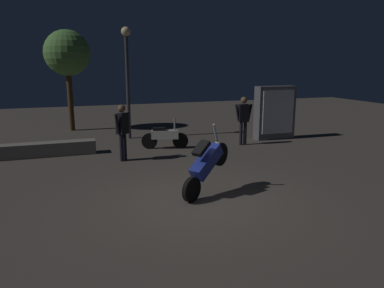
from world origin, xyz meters
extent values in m
plane|color=#4C443D|center=(0.00, 0.00, 0.00)|extent=(40.00, 40.00, 0.00)
cylinder|color=black|center=(-0.18, 0.01, 0.28)|extent=(0.52, 0.39, 0.56)
cylinder|color=black|center=(0.74, 0.61, 0.86)|extent=(0.52, 0.39, 0.56)
cube|color=navy|center=(0.28, 0.31, 0.80)|extent=(0.97, 0.78, 0.76)
cube|color=black|center=(0.11, 0.20, 1.15)|extent=(0.49, 0.43, 0.32)
cylinder|color=gray|center=(0.57, 0.50, 1.41)|extent=(0.20, 0.16, 0.44)
sphere|color=#F2EABF|center=(0.66, 0.55, 1.14)|extent=(0.12, 0.12, 0.12)
cylinder|color=black|center=(0.09, 5.38, 0.28)|extent=(0.57, 0.25, 0.56)
cylinder|color=black|center=(1.15, 5.08, 0.28)|extent=(0.57, 0.25, 0.56)
cube|color=beige|center=(0.62, 5.23, 0.51)|extent=(1.00, 0.55, 0.30)
cube|color=black|center=(0.43, 5.28, 0.71)|extent=(0.49, 0.35, 0.10)
cylinder|color=gray|center=(0.96, 5.13, 0.89)|extent=(0.07, 0.07, 0.45)
sphere|color=#F2EABF|center=(1.05, 5.10, 0.56)|extent=(0.12, 0.12, 0.12)
cylinder|color=black|center=(-0.98, 4.09, 0.43)|extent=(0.12, 0.12, 0.85)
cylinder|color=black|center=(-1.10, 3.98, 0.43)|extent=(0.12, 0.12, 0.85)
cube|color=black|center=(-1.04, 4.04, 1.17)|extent=(0.43, 0.42, 0.64)
sphere|color=brown|center=(-1.04, 4.04, 1.64)|extent=(0.24, 0.24, 0.24)
cylinder|color=black|center=(-0.87, 4.20, 1.20)|extent=(0.20, 0.19, 0.58)
cylinder|color=black|center=(-1.21, 3.87, 1.20)|extent=(0.20, 0.19, 0.58)
cylinder|color=black|center=(3.60, 4.86, 0.43)|extent=(0.12, 0.12, 0.87)
cylinder|color=black|center=(3.44, 4.88, 0.43)|extent=(0.12, 0.12, 0.87)
cube|color=black|center=(3.52, 4.87, 1.19)|extent=(0.39, 0.28, 0.65)
sphere|color=brown|center=(3.52, 4.87, 1.67)|extent=(0.24, 0.24, 0.24)
cylinder|color=black|center=(3.76, 4.84, 1.23)|extent=(0.20, 0.11, 0.59)
cylinder|color=black|center=(3.29, 4.90, 1.23)|extent=(0.20, 0.11, 0.59)
cylinder|color=#38383D|center=(-0.26, 7.49, 2.01)|extent=(0.14, 0.14, 4.03)
sphere|color=#F9E59E|center=(-0.26, 7.49, 4.17)|extent=(0.36, 0.36, 0.36)
cylinder|color=#4C331E|center=(-2.40, 10.16, 1.37)|extent=(0.24, 0.24, 2.73)
sphere|color=#568C42|center=(-2.40, 10.16, 3.42)|extent=(1.98, 1.98, 1.98)
cube|color=#595960|center=(5.23, 5.53, 1.05)|extent=(1.61, 0.52, 2.10)
cube|color=white|center=(5.23, 5.26, 1.10)|extent=(1.34, 0.06, 1.68)
cube|color=gray|center=(-3.51, 5.45, 0.23)|extent=(3.46, 0.50, 0.45)
camera|label=1|loc=(-2.69, -7.27, 2.99)|focal=34.67mm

